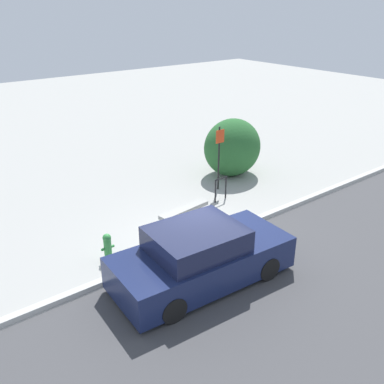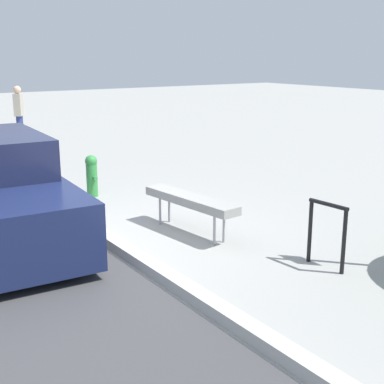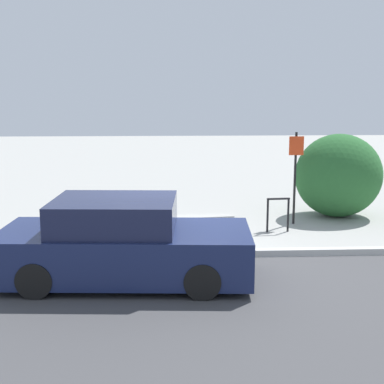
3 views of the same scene
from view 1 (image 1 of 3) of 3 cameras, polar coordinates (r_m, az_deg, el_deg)
ground_plane at (r=11.89m, az=0.50°, el=-7.22°), size 60.00×60.00×0.00m
road_strip at (r=9.26m, az=21.95°, el=-19.94°), size 60.00×10.00×0.01m
curb at (r=11.85m, az=0.50°, el=-6.96°), size 60.00×0.20×0.13m
bench at (r=12.74m, az=-1.06°, el=-2.43°), size 1.77×0.52×0.56m
bike_rack at (r=14.33m, az=3.85°, el=0.71°), size 0.55×0.10×0.83m
sign_post at (r=14.90m, az=3.64°, el=5.28°), size 0.36×0.08×2.30m
fire_hydrant at (r=11.31m, az=-11.19°, el=-7.10°), size 0.36×0.22×0.77m
shrub_hedge at (r=16.39m, az=5.40°, el=5.94°), size 2.28×1.96×2.20m
parked_car_near at (r=10.19m, az=1.19°, el=-8.68°), size 4.44×2.13×1.46m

